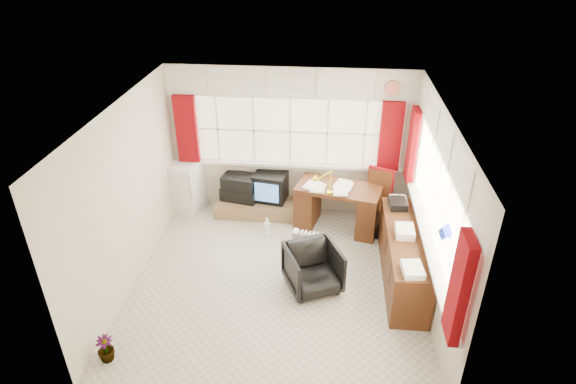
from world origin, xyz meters
name	(u,v)px	position (x,y,z in m)	size (l,w,h in m)	color
ground	(278,280)	(0.00, 0.00, 0.00)	(4.00, 4.00, 0.00)	beige
room_walls	(277,187)	(0.00, 0.00, 1.50)	(4.00, 4.00, 4.00)	beige
window_back	(290,161)	(0.00, 1.94, 0.95)	(3.70, 0.12, 3.60)	beige
window_right	(427,232)	(1.94, 0.00, 0.95)	(0.12, 3.70, 3.60)	beige
curtains	(349,162)	(0.92, 0.93, 1.46)	(3.83, 3.83, 1.15)	maroon
overhead_cabinets	(357,107)	(0.98, 0.98, 2.25)	(3.98, 3.98, 0.48)	white
desk	(338,205)	(0.82, 1.44, 0.42)	(1.44, 0.95, 0.80)	#522813
desk_lamp	(330,177)	(0.68, 1.24, 1.04)	(0.15, 0.12, 0.41)	yellow
task_chair	(377,198)	(1.44, 1.52, 0.55)	(0.58, 0.59, 1.04)	black
office_chair	(313,268)	(0.49, -0.09, 0.32)	(0.68, 0.70, 0.64)	black
radiator	(309,252)	(0.42, 0.38, 0.23)	(0.41, 0.23, 0.57)	white
credenza	(403,257)	(1.73, 0.20, 0.39)	(0.50, 2.00, 0.85)	#522813
file_tray	(398,204)	(1.68, 0.93, 0.80)	(0.25, 0.32, 0.11)	black
tv_bench	(257,208)	(-0.55, 1.72, 0.12)	(1.40, 0.50, 0.25)	#95724A
crt_tv	(271,186)	(-0.32, 1.86, 0.49)	(0.61, 0.58, 0.49)	black
hifi_stack	(240,188)	(-0.85, 1.81, 0.46)	(0.68, 0.51, 0.44)	black
mini_fridge	(186,186)	(-1.80, 1.80, 0.44)	(0.62, 0.63, 0.89)	white
spray_bottle_a	(267,226)	(-0.30, 1.13, 0.15)	(0.12, 0.12, 0.30)	white
spray_bottle_b	(291,217)	(0.04, 1.56, 0.09)	(0.08, 0.08, 0.18)	#92D9CA
flower_vase	(105,349)	(-1.80, -1.58, 0.17)	(0.19, 0.19, 0.35)	black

